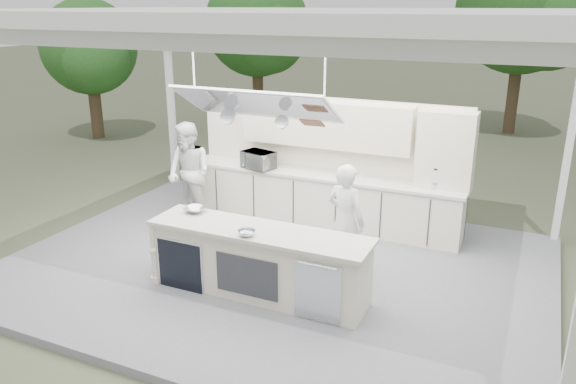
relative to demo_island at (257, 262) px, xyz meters
The scene contains 12 objects.
ground 1.10m from the demo_island, 101.07° to the left, with size 90.00×90.00×0.00m, color #444A33.
stage_deck 1.07m from the demo_island, 101.07° to the left, with size 8.00×6.00×0.12m, color slate.
tent 3.25m from the demo_island, 101.05° to the left, with size 8.20×6.20×3.86m.
demo_island is the anchor object (origin of this frame).
back_counter 2.82m from the demo_island, 93.63° to the left, with size 5.08×0.72×0.95m.
back_wall_unit 3.19m from the demo_island, 84.98° to the left, with size 5.05×0.48×2.25m.
tree_cluster 11.02m from the demo_island, 91.82° to the left, with size 19.55×9.40×5.85m.
head_chef 1.43m from the demo_island, 49.81° to the left, with size 0.62×0.41×1.69m, color silver.
sous_chef 3.11m from the demo_island, 141.01° to the left, with size 0.89×0.69×1.83m, color white.
toaster_oven 3.00m from the demo_island, 117.17° to the left, with size 0.58×0.39×0.32m, color #B6B9BD.
bowl_large 1.25m from the demo_island, 169.04° to the left, with size 0.30×0.30×0.07m, color #ADAFB4.
bowl_small 0.56m from the demo_island, 95.73° to the right, with size 0.23×0.23×0.07m, color silver.
Camera 1 is at (3.45, -7.03, 3.93)m, focal length 35.00 mm.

